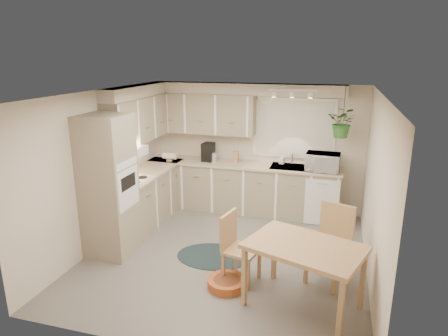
{
  "coord_description": "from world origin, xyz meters",
  "views": [
    {
      "loc": [
        1.46,
        -5.2,
        2.9
      ],
      "look_at": [
        -0.19,
        0.55,
        1.19
      ],
      "focal_mm": 32.0,
      "sensor_mm": 36.0,
      "label": 1
    }
  ],
  "objects": [
    {
      "name": "floor",
      "position": [
        0.0,
        0.0,
        0.0
      ],
      "size": [
        4.2,
        4.2,
        0.0
      ],
      "primitive_type": "plane",
      "color": "#635E57",
      "rests_on": "ground"
    },
    {
      "name": "ceiling",
      "position": [
        0.0,
        0.0,
        2.4
      ],
      "size": [
        4.2,
        4.2,
        0.0
      ],
      "primitive_type": "plane",
      "color": "silver",
      "rests_on": "wall_back"
    },
    {
      "name": "wall_back",
      "position": [
        0.0,
        2.1,
        1.2
      ],
      "size": [
        4.0,
        0.04,
        2.4
      ],
      "primitive_type": "cube",
      "color": "beige",
      "rests_on": "floor"
    },
    {
      "name": "wall_front",
      "position": [
        0.0,
        -2.1,
        1.2
      ],
      "size": [
        4.0,
        0.04,
        2.4
      ],
      "primitive_type": "cube",
      "color": "beige",
      "rests_on": "floor"
    },
    {
      "name": "wall_left",
      "position": [
        -2.0,
        0.0,
        1.2
      ],
      "size": [
        0.04,
        4.2,
        2.4
      ],
      "primitive_type": "cube",
      "color": "beige",
      "rests_on": "floor"
    },
    {
      "name": "wall_right",
      "position": [
        2.0,
        0.0,
        1.2
      ],
      "size": [
        0.04,
        4.2,
        2.4
      ],
      "primitive_type": "cube",
      "color": "beige",
      "rests_on": "floor"
    },
    {
      "name": "base_cab_left",
      "position": [
        -1.7,
        0.88,
        0.45
      ],
      "size": [
        0.6,
        1.85,
        0.9
      ],
      "primitive_type": "cube",
      "color": "gray",
      "rests_on": "floor"
    },
    {
      "name": "base_cab_back",
      "position": [
        -0.2,
        1.8,
        0.45
      ],
      "size": [
        3.6,
        0.6,
        0.9
      ],
      "primitive_type": "cube",
      "color": "gray",
      "rests_on": "floor"
    },
    {
      "name": "counter_left",
      "position": [
        -1.69,
        0.88,
        0.92
      ],
      "size": [
        0.64,
        1.89,
        0.04
      ],
      "primitive_type": "cube",
      "color": "#C8AD92",
      "rests_on": "base_cab_left"
    },
    {
      "name": "counter_back",
      "position": [
        -0.2,
        1.79,
        0.92
      ],
      "size": [
        3.64,
        0.64,
        0.04
      ],
      "primitive_type": "cube",
      "color": "#C8AD92",
      "rests_on": "base_cab_back"
    },
    {
      "name": "oven_stack",
      "position": [
        -1.68,
        -0.38,
        1.05
      ],
      "size": [
        0.65,
        0.65,
        2.1
      ],
      "primitive_type": "cube",
      "color": "gray",
      "rests_on": "floor"
    },
    {
      "name": "wall_oven_face",
      "position": [
        -1.35,
        -0.38,
        1.05
      ],
      "size": [
        0.02,
        0.56,
        0.58
      ],
      "primitive_type": "cube",
      "color": "silver",
      "rests_on": "oven_stack"
    },
    {
      "name": "upper_cab_left",
      "position": [
        -1.82,
        1.0,
        1.83
      ],
      "size": [
        0.35,
        2.0,
        0.75
      ],
      "primitive_type": "cube",
      "color": "gray",
      "rests_on": "wall_left"
    },
    {
      "name": "upper_cab_back",
      "position": [
        -1.0,
        1.93,
        1.83
      ],
      "size": [
        2.0,
        0.35,
        0.75
      ],
      "primitive_type": "cube",
      "color": "gray",
      "rests_on": "wall_back"
    },
    {
      "name": "soffit_left",
      "position": [
        -1.85,
        1.0,
        2.3
      ],
      "size": [
        0.3,
        2.0,
        0.2
      ],
      "primitive_type": "cube",
      "color": "beige",
      "rests_on": "wall_left"
    },
    {
      "name": "soffit_back",
      "position": [
        -0.2,
        1.95,
        2.3
      ],
      "size": [
        3.6,
        0.3,
        0.2
      ],
      "primitive_type": "cube",
      "color": "beige",
      "rests_on": "wall_back"
    },
    {
      "name": "cooktop",
      "position": [
        -1.68,
        0.3,
        0.94
      ],
      "size": [
        0.52,
        0.58,
        0.02
      ],
      "primitive_type": "cube",
      "color": "silver",
      "rests_on": "counter_left"
    },
    {
      "name": "range_hood",
      "position": [
        -1.7,
        0.3,
        1.4
      ],
      "size": [
        0.4,
        0.6,
        0.14
      ],
      "primitive_type": "cube",
      "color": "silver",
      "rests_on": "upper_cab_left"
    },
    {
      "name": "window_blinds",
      "position": [
        0.7,
        2.07,
        1.6
      ],
      "size": [
        1.4,
        0.02,
        1.0
      ],
      "primitive_type": "cube",
      "color": "white",
      "rests_on": "wall_back"
    },
    {
      "name": "window_frame",
      "position": [
        0.7,
        2.08,
        1.6
      ],
      "size": [
        1.5,
        0.02,
        1.1
      ],
      "primitive_type": "cube",
      "color": "white",
      "rests_on": "wall_back"
    },
    {
      "name": "sink",
      "position": [
        0.7,
        1.8,
        0.9
      ],
      "size": [
        0.7,
        0.48,
        0.1
      ],
      "primitive_type": "cube",
      "color": "#B5B9BE",
      "rests_on": "counter_back"
    },
    {
      "name": "dishwasher_front",
      "position": [
        1.3,
        1.49,
        0.42
      ],
      "size": [
        0.58,
        0.02,
        0.83
      ],
      "primitive_type": "cube",
      "color": "silver",
      "rests_on": "base_cab_back"
    },
    {
      "name": "track_light_bar",
      "position": [
        0.7,
        1.55,
        2.33
      ],
      "size": [
        0.8,
        0.04,
        0.04
      ],
      "primitive_type": "cube",
      "color": "silver",
      "rests_on": "ceiling"
    },
    {
      "name": "wall_clock",
      "position": [
        0.15,
        2.07,
        2.18
      ],
      "size": [
        0.3,
        0.03,
        0.3
      ],
      "primitive_type": "cylinder",
      "rotation": [
        1.57,
        0.0,
        0.0
      ],
      "color": "#E7B951",
      "rests_on": "wall_back"
    },
    {
      "name": "dining_table",
      "position": [
        1.21,
        -0.97,
        0.4
      ],
      "size": [
        1.49,
        1.23,
        0.81
      ],
      "primitive_type": "cube",
      "rotation": [
        0.0,
        0.0,
        -0.34
      ],
      "color": "tan",
      "rests_on": "floor"
    },
    {
      "name": "chair_left",
      "position": [
        0.38,
        -0.61,
        0.46
      ],
      "size": [
        0.52,
        0.52,
        0.93
      ],
      "primitive_type": "cube",
      "rotation": [
        0.0,
        0.0,
        -1.79
      ],
      "color": "tan",
      "rests_on": "floor"
    },
    {
      "name": "chair_back",
      "position": [
        1.47,
        -0.34,
        0.52
      ],
      "size": [
        0.64,
        0.64,
        1.04
      ],
      "primitive_type": "cube",
      "rotation": [
        0.0,
        0.0,
        2.74
      ],
      "color": "tan",
      "rests_on": "floor"
    },
    {
      "name": "braided_rug",
      "position": [
        -0.17,
        -0.1,
        0.01
      ],
      "size": [
        1.15,
        0.89,
        0.01
      ],
      "primitive_type": "ellipsoid",
      "rotation": [
        0.0,
        0.0,
        0.07
      ],
      "color": "black",
      "rests_on": "floor"
    },
    {
      "name": "pet_bed",
      "position": [
        0.24,
        -0.83,
        0.06
      ],
      "size": [
        0.67,
        0.67,
        0.12
      ],
      "primitive_type": "cylinder",
      "rotation": [
        0.0,
        0.0,
        0.43
      ],
      "color": "#B55A24",
      "rests_on": "floor"
    },
    {
      "name": "microwave",
      "position": [
        1.26,
        1.7,
        1.13
      ],
      "size": [
        0.59,
        0.35,
        0.39
      ],
      "primitive_type": "imported",
      "rotation": [
        0.0,
        0.0,
        -0.05
      ],
      "color": "silver",
      "rests_on": "counter_back"
    },
    {
      "name": "soap_bottle",
      "position": [
        0.52,
        1.95,
        0.98
      ],
      "size": [
        0.12,
        0.19,
        0.08
      ],
      "primitive_type": "imported",
      "rotation": [
        0.0,
        0.0,
        -0.26
      ],
      "color": "silver",
      "rests_on": "counter_back"
    },
    {
      "name": "hanging_plant",
      "position": [
        1.55,
        1.7,
        1.75
      ],
      "size": [
        0.58,
        0.62,
        0.4
      ],
      "primitive_type": "imported",
      "rotation": [
        0.0,
        0.0,
        -0.26
      ],
      "color": "#2E6528",
      "rests_on": "ceiling"
    },
    {
      "name": "coffee_maker",
      "position": [
        -0.86,
        1.8,
        1.11
      ],
      "size": [
        0.22,
        0.26,
        0.35
      ],
      "primitive_type": "cube",
      "rotation": [
        0.0,
        0.0,
        -0.11
      ],
      "color": "black",
      "rests_on": "counter_back"
    },
    {
      "name": "toaster",
      "position": [
        -0.84,
        1.82,
        1.02
      ],
      "size": [
        0.28,
        0.18,
        0.17
      ],
      "primitive_type": "cube",
      "rotation": [
        0.0,
        0.0,
        0.07
      ],
      "color": "#B5B9BE",
      "rests_on": "counter_back"
    },
    {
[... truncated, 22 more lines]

